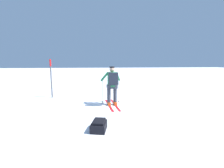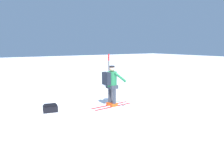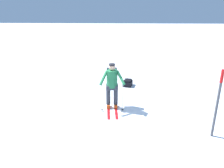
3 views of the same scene
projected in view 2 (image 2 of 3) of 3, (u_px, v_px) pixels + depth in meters
name	position (u px, v px, depth m)	size (l,w,h in m)	color
ground_plane	(127.00, 106.00, 8.56)	(80.00, 80.00, 0.00)	white
skier	(111.00, 83.00, 8.46)	(0.88, 1.80, 1.59)	red
dropped_backpack	(50.00, 108.00, 7.87)	(0.47, 0.58, 0.27)	black
trail_marker	(109.00, 69.00, 11.68)	(0.08, 0.08, 1.91)	#4C4C51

